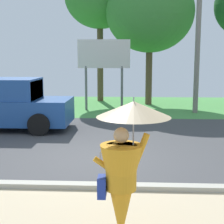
{
  "coord_description": "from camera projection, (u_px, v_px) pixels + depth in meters",
  "views": [
    {
      "loc": [
        0.87,
        -8.64,
        2.68
      ],
      "look_at": [
        0.38,
        1.0,
        1.1
      ],
      "focal_mm": 54.74,
      "sensor_mm": 36.0,
      "label": 1
    }
  ],
  "objects": [
    {
      "name": "utility_pole",
      "position": [
        198.0,
        24.0,
        15.75
      ],
      "size": [
        1.8,
        0.24,
        7.92
      ],
      "color": "gray",
      "rests_on": "ground_plane"
    },
    {
      "name": "roadside_billboard",
      "position": [
        104.0,
        59.0,
        16.87
      ],
      "size": [
        2.6,
        0.12,
        3.5
      ],
      "color": "slate",
      "rests_on": "ground_plane"
    },
    {
      "name": "tree_left_far",
      "position": [
        150.0,
        12.0,
        18.5
      ],
      "size": [
        4.79,
        4.79,
        7.23
      ],
      "color": "brown",
      "rests_on": "ground_plane"
    },
    {
      "name": "pickup_truck",
      "position": [
        1.0,
        106.0,
        12.64
      ],
      "size": [
        5.2,
        2.28,
        1.88
      ],
      "rotation": [
        0.0,
        0.0,
        0.13
      ],
      "color": "#1E478C",
      "rests_on": "ground_plane"
    },
    {
      "name": "monk_pedestrian",
      "position": [
        124.0,
        168.0,
        4.83
      ],
      "size": [
        1.09,
        1.04,
        2.13
      ],
      "rotation": [
        0.0,
        0.0,
        -0.17
      ],
      "color": "orange",
      "rests_on": "ground_plane"
    },
    {
      "name": "ground_plane",
      "position": [
        104.0,
        135.0,
        11.9
      ],
      "size": [
        40.0,
        22.0,
        0.2
      ],
      "color": "#424244"
    }
  ]
}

